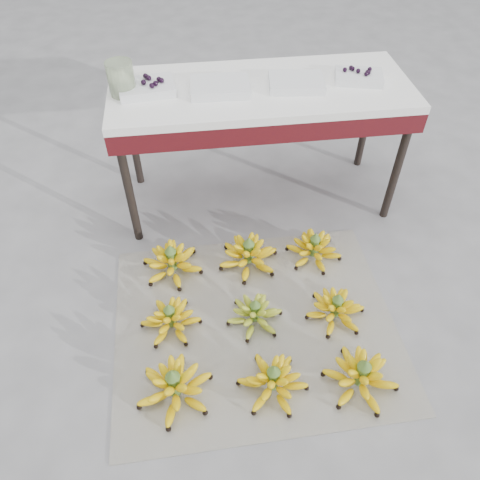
{
  "coord_description": "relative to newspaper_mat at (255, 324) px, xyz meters",
  "views": [
    {
      "loc": [
        -0.26,
        -1.11,
        1.78
      ],
      "look_at": [
        -0.07,
        0.31,
        0.31
      ],
      "focal_mm": 35.0,
      "sensor_mm": 36.0,
      "label": 1
    }
  ],
  "objects": [
    {
      "name": "ground",
      "position": [
        0.03,
        -0.08,
        -0.0
      ],
      "size": [
        60.0,
        60.0,
        0.0
      ],
      "primitive_type": "plane",
      "color": "slate",
      "rests_on": "ground"
    },
    {
      "name": "newspaper_mat",
      "position": [
        0.0,
        0.0,
        0.0
      ],
      "size": [
        1.26,
        1.07,
        0.01
      ],
      "primitive_type": "cube",
      "rotation": [
        0.0,
        0.0,
        0.01
      ],
      "color": "silver",
      "rests_on": "ground"
    },
    {
      "name": "bunch_front_left",
      "position": [
        -0.37,
        -0.29,
        0.07
      ],
      "size": [
        0.33,
        0.33,
        0.19
      ],
      "rotation": [
        0.0,
        0.0,
        0.09
      ],
      "color": "#FFD700",
      "rests_on": "newspaper_mat"
    },
    {
      "name": "bunch_front_center",
      "position": [
        0.02,
        -0.31,
        0.06
      ],
      "size": [
        0.35,
        0.35,
        0.17
      ],
      "rotation": [
        0.0,
        0.0,
        -0.3
      ],
      "color": "#FFD700",
      "rests_on": "newspaper_mat"
    },
    {
      "name": "bunch_front_right",
      "position": [
        0.37,
        -0.34,
        0.06
      ],
      "size": [
        0.36,
        0.36,
        0.18
      ],
      "rotation": [
        0.0,
        0.0,
        0.24
      ],
      "color": "#FFD700",
      "rests_on": "newspaper_mat"
    },
    {
      "name": "bunch_mid_left",
      "position": [
        -0.37,
        0.04,
        0.06
      ],
      "size": [
        0.32,
        0.32,
        0.16
      ],
      "rotation": [
        0.0,
        0.0,
        -0.23
      ],
      "color": "#FFD700",
      "rests_on": "newspaper_mat"
    },
    {
      "name": "bunch_mid_center",
      "position": [
        -0.0,
        0.02,
        0.05
      ],
      "size": [
        0.33,
        0.33,
        0.15
      ],
      "rotation": [
        0.0,
        0.0,
        -0.4
      ],
      "color": "olive",
      "rests_on": "newspaper_mat"
    },
    {
      "name": "bunch_mid_right",
      "position": [
        0.37,
        -0.0,
        0.06
      ],
      "size": [
        0.35,
        0.35,
        0.16
      ],
      "rotation": [
        0.0,
        0.0,
        -0.43
      ],
      "color": "#FFD700",
      "rests_on": "newspaper_mat"
    },
    {
      "name": "bunch_back_left",
      "position": [
        -0.36,
        0.37,
        0.06
      ],
      "size": [
        0.35,
        0.35,
        0.18
      ],
      "rotation": [
        0.0,
        0.0,
        0.2
      ],
      "color": "#FFD700",
      "rests_on": "newspaper_mat"
    },
    {
      "name": "bunch_back_center",
      "position": [
        0.02,
        0.37,
        0.07
      ],
      "size": [
        0.33,
        0.33,
        0.18
      ],
      "rotation": [
        0.0,
        0.0,
        -0.09
      ],
      "color": "#FFD700",
      "rests_on": "newspaper_mat"
    },
    {
      "name": "bunch_back_right",
      "position": [
        0.36,
        0.37,
        0.06
      ],
      "size": [
        0.34,
        0.34,
        0.17
      ],
      "rotation": [
        0.0,
        0.0,
        0.28
      ],
      "color": "#FFD700",
      "rests_on": "newspaper_mat"
    },
    {
      "name": "vendor_table",
      "position": [
        0.15,
        0.88,
        0.62
      ],
      "size": [
        1.46,
        0.58,
        0.7
      ],
      "color": "black",
      "rests_on": "ground"
    },
    {
      "name": "tray_far_left",
      "position": [
        -0.39,
        0.89,
        0.72
      ],
      "size": [
        0.28,
        0.21,
        0.07
      ],
      "color": "silver",
      "rests_on": "vendor_table"
    },
    {
      "name": "tray_left",
      "position": [
        -0.05,
        0.85,
        0.72
      ],
      "size": [
        0.28,
        0.21,
        0.04
      ],
      "color": "silver",
      "rests_on": "vendor_table"
    },
    {
      "name": "tray_right",
      "position": [
        0.31,
        0.85,
        0.72
      ],
      "size": [
        0.28,
        0.21,
        0.04
      ],
      "color": "silver",
      "rests_on": "vendor_table"
    },
    {
      "name": "tray_far_right",
      "position": [
        0.62,
        0.87,
        0.72
      ],
      "size": [
        0.26,
        0.21,
        0.06
      ],
      "color": "silver",
      "rests_on": "vendor_table"
    },
    {
      "name": "glass_jar",
      "position": [
        -0.5,
        0.88,
        0.77
      ],
      "size": [
        0.13,
        0.13,
        0.15
      ],
      "primitive_type": "cylinder",
      "rotation": [
        0.0,
        0.0,
        0.02
      ],
      "color": "#B8CBA1",
      "rests_on": "vendor_table"
    }
  ]
}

